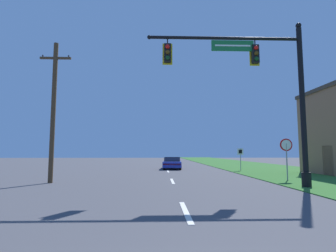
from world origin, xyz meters
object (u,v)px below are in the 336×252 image
at_px(signal_mast, 266,86).
at_px(stop_sign, 286,150).
at_px(car_ahead, 172,163).
at_px(route_sign_post, 240,154).
at_px(utility_pole_near, 53,109).

distance_m(signal_mast, stop_sign, 4.96).
relative_size(car_ahead, stop_sign, 1.81).
relative_size(stop_sign, route_sign_post, 1.23).
bearing_deg(utility_pole_near, car_ahead, 58.73).
xyz_separation_m(car_ahead, stop_sign, (6.40, -11.62, 1.26)).
height_order(stop_sign, utility_pole_near, utility_pole_near).
distance_m(signal_mast, utility_pole_near, 11.76).
distance_m(car_ahead, stop_sign, 13.33).
bearing_deg(route_sign_post, car_ahead, 152.63).
xyz_separation_m(signal_mast, utility_pole_near, (-11.48, 2.39, -0.82)).
distance_m(stop_sign, utility_pole_near, 14.05).
xyz_separation_m(car_ahead, route_sign_post, (6.18, -3.20, 0.92)).
height_order(signal_mast, car_ahead, signal_mast).
relative_size(car_ahead, route_sign_post, 2.23).
bearing_deg(stop_sign, utility_pole_near, -177.44).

